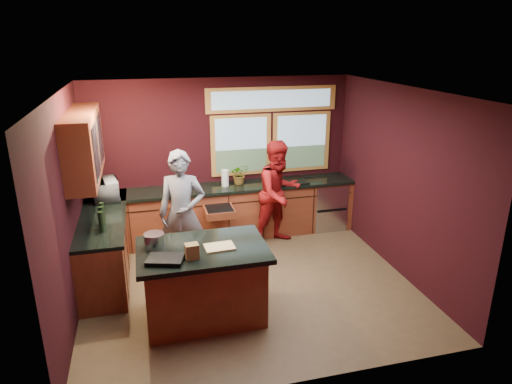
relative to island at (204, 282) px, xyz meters
name	(u,v)px	position (x,y,z in m)	size (l,w,h in m)	color
floor	(249,284)	(0.71, 0.60, -0.48)	(4.50, 4.50, 0.00)	brown
room_shell	(199,159)	(0.12, 0.93, 1.32)	(4.52, 4.02, 2.71)	black
back_counter	(237,210)	(0.91, 2.30, -0.01)	(4.50, 0.64, 0.93)	#5D2616
left_counter	(105,244)	(-1.24, 1.45, -0.01)	(0.64, 2.30, 0.93)	#5D2616
island	(204,282)	(0.00, 0.00, 0.00)	(1.55, 1.05, 0.95)	#5D2616
person_grey	(182,214)	(-0.12, 1.22, 0.45)	(0.67, 0.44, 1.85)	slate
person_red	(279,193)	(1.53, 1.85, 0.40)	(0.86, 0.67, 1.77)	maroon
microwave	(105,189)	(-1.21, 2.13, 0.61)	(0.56, 0.38, 0.31)	#999999
potted_plant	(240,174)	(0.98, 2.35, 0.63)	(0.32, 0.27, 0.35)	#999999
paper_towel	(225,178)	(0.72, 2.30, 0.59)	(0.12, 0.12, 0.28)	silver
cutting_board	(219,247)	(0.20, -0.05, 0.48)	(0.35, 0.25, 0.02)	tan
stock_pot	(154,241)	(-0.55, 0.15, 0.56)	(0.24, 0.24, 0.18)	silver
paper_bag	(192,251)	(-0.15, -0.25, 0.56)	(0.15, 0.12, 0.18)	brown
black_tray	(165,260)	(-0.45, -0.25, 0.49)	(0.40, 0.28, 0.05)	black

